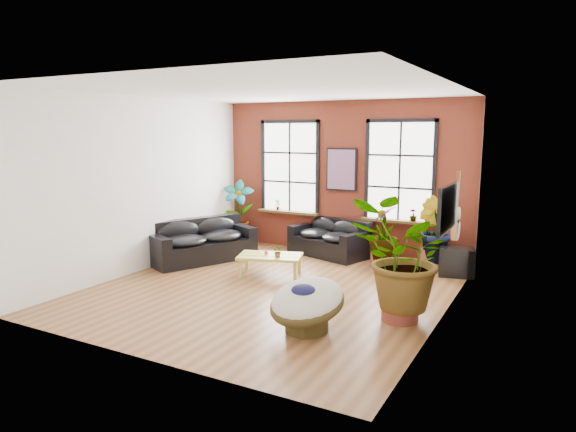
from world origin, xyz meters
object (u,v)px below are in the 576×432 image
(sofa_left, at_px, (201,242))
(coffee_table, at_px, (270,257))
(sofa_back, at_px, (330,239))
(papasan_chair, at_px, (307,303))

(sofa_left, bearing_deg, coffee_table, -73.19)
(sofa_left, bearing_deg, sofa_back, -27.20)
(sofa_left, height_order, coffee_table, sofa_left)
(sofa_left, distance_m, papasan_chair, 4.60)
(sofa_back, bearing_deg, coffee_table, -83.03)
(sofa_back, xyz_separation_m, sofa_left, (-2.30, -1.79, 0.03))
(sofa_back, distance_m, coffee_table, 2.10)
(coffee_table, bearing_deg, sofa_left, 153.41)
(sofa_back, height_order, coffee_table, sofa_back)
(sofa_back, relative_size, coffee_table, 1.43)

